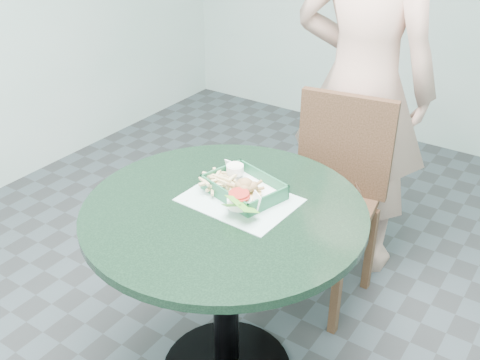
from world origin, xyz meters
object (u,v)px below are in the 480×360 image
Objects in this scene: food_basket at (244,195)px; crab_sandwich at (249,193)px; cafe_table at (225,253)px; sauce_ramekin at (229,175)px; diner_person at (366,47)px; dining_chair at (332,188)px.

crab_sandwich is at bearing -34.70° from food_basket.
cafe_table is 0.27m from sauce_ramekin.
diner_person is 0.94m from food_basket.
cafe_table is at bearing -105.48° from dining_chair.
diner_person reaches higher than dining_chair.
food_basket is 4.07× the size of sauce_ramekin.
dining_chair is 0.64m from food_basket.
diner_person is 19.78× the size of crab_sandwich.
diner_person is 8.49× the size of food_basket.
cafe_table is 8.75× the size of crab_sandwich.
crab_sandwich is (-0.00, -0.91, -0.28)m from diner_person.
crab_sandwich is 1.75× the size of sauce_ramekin.
sauce_ramekin reaches higher than food_basket.
food_basket is at bearing 145.30° from crab_sandwich.
food_basket is at bearing -20.68° from sauce_ramekin.
dining_chair is 3.67× the size of food_basket.
dining_chair is 0.63m from sauce_ramekin.
dining_chair is 0.67m from crab_sandwich.
dining_chair is 14.91× the size of sauce_ramekin.
sauce_ramekin is at bearing 119.96° from cafe_table.
crab_sandwich is 0.14m from sauce_ramekin.
sauce_ramekin is at bearing 78.59° from diner_person.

